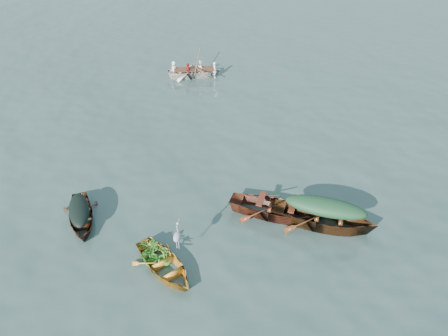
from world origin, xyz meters
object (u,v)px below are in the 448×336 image
object	(u,v)px
yellow_dinghy	(165,270)
green_tarp_boat	(322,226)
heron	(177,240)
dark_covered_boat	(82,221)
rowed_boat	(195,77)
open_wooden_boat	(276,216)

from	to	relation	value
yellow_dinghy	green_tarp_boat	xyz separation A→B (m)	(4.65, 2.70, 0.00)
heron	dark_covered_boat	bearing A→B (deg)	113.91
yellow_dinghy	dark_covered_boat	world-z (taller)	yellow_dinghy
rowed_boat	heron	bearing A→B (deg)	175.44
open_wooden_boat	rowed_boat	size ratio (longest dim) A/B	1.10
yellow_dinghy	heron	distance (m)	1.03
dark_covered_boat	green_tarp_boat	size ratio (longest dim) A/B	0.67
heron	rowed_boat	bearing A→B (deg)	51.62
open_wooden_boat	heron	distance (m)	3.81
dark_covered_boat	heron	distance (m)	3.92
green_tarp_boat	open_wooden_boat	bearing A→B (deg)	90.00
green_tarp_boat	open_wooden_boat	xyz separation A→B (m)	(-1.57, 0.21, 0.00)
open_wooden_boat	yellow_dinghy	bearing A→B (deg)	141.72
green_tarp_boat	heron	size ratio (longest dim) A/B	5.20
rowed_boat	green_tarp_boat	bearing A→B (deg)	-162.95
dark_covered_boat	open_wooden_boat	bearing A→B (deg)	-15.38
dark_covered_boat	rowed_boat	bearing A→B (deg)	56.83
yellow_dinghy	dark_covered_boat	distance (m)	3.69
dark_covered_boat	open_wooden_boat	size ratio (longest dim) A/B	0.72
open_wooden_boat	heron	world-z (taller)	heron
yellow_dinghy	rowed_boat	bearing A→B (deg)	49.93
dark_covered_boat	green_tarp_boat	distance (m)	8.06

